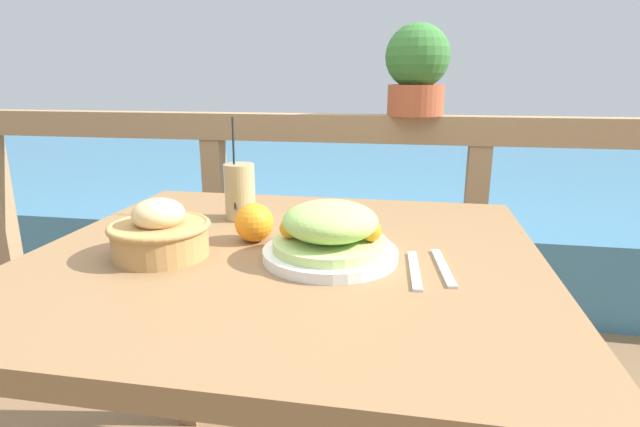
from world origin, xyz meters
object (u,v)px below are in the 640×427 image
object	(u,v)px
drink_glass	(240,191)
potted_plant	(417,68)
bread_basket	(160,233)
salad_plate	(330,235)

from	to	relation	value
drink_glass	potted_plant	distance (m)	0.75
bread_basket	potted_plant	size ratio (longest dim) A/B	0.67
salad_plate	drink_glass	bearing A→B (deg)	137.51
salad_plate	potted_plant	distance (m)	0.86
drink_glass	salad_plate	bearing A→B (deg)	-42.49
drink_glass	potted_plant	size ratio (longest dim) A/B	0.85
potted_plant	salad_plate	bearing A→B (deg)	-100.66
salad_plate	drink_glass	world-z (taller)	drink_glass
bread_basket	salad_plate	bearing A→B (deg)	7.20
salad_plate	bread_basket	xyz separation A→B (m)	(-0.32, -0.04, -0.00)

